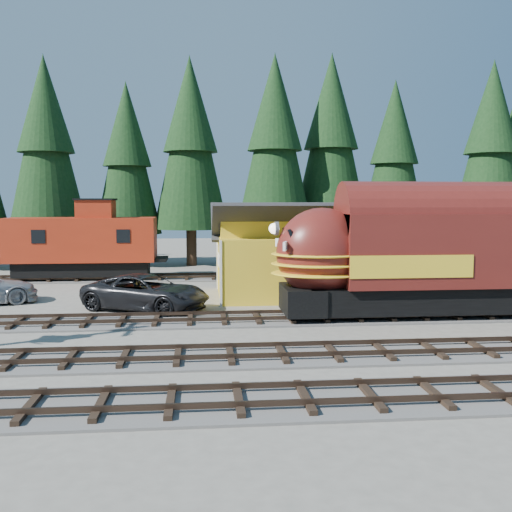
{
  "coord_description": "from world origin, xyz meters",
  "views": [
    {
      "loc": [
        -6.92,
        -21.26,
        5.43
      ],
      "look_at": [
        -4.53,
        4.0,
        2.93
      ],
      "focal_mm": 40.0,
      "sensor_mm": 36.0,
      "label": 1
    }
  ],
  "objects": [
    {
      "name": "caboose",
      "position": [
        -14.95,
        18.0,
        2.54
      ],
      "size": [
        9.8,
        2.84,
        5.1
      ],
      "color": "black",
      "rests_on": "ground"
    },
    {
      "name": "conifer_backdrop",
      "position": [
        9.41,
        24.53,
        10.05
      ],
      "size": [
        78.11,
        23.33,
        15.92
      ],
      "color": "black",
      "rests_on": "ground"
    },
    {
      "name": "track_spur",
      "position": [
        -10.0,
        18.0,
        0.06
      ],
      "size": [
        32.0,
        3.2,
        0.33
      ],
      "color": "#4C4947",
      "rests_on": "ground"
    },
    {
      "name": "pickup_truck_a",
      "position": [
        -9.7,
        7.0,
        0.88
      ],
      "size": [
        6.99,
        5.48,
        1.77
      ],
      "primitive_type": "imported",
      "rotation": [
        0.0,
        0.0,
        1.1
      ],
      "color": "black",
      "rests_on": "ground"
    },
    {
      "name": "depot",
      "position": [
        -0.0,
        10.5,
        2.96
      ],
      "size": [
        12.8,
        7.0,
        5.3
      ],
      "color": "gold",
      "rests_on": "ground"
    },
    {
      "name": "locomotive",
      "position": [
        4.62,
        4.0,
        2.75
      ],
      "size": [
        17.52,
        3.48,
        4.76
      ],
      "color": "black",
      "rests_on": "ground"
    },
    {
      "name": "ground",
      "position": [
        0.0,
        0.0,
        0.0
      ],
      "size": [
        120.0,
        120.0,
        0.0
      ],
      "primitive_type": "plane",
      "color": "#6B665B",
      "rests_on": "ground"
    }
  ]
}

